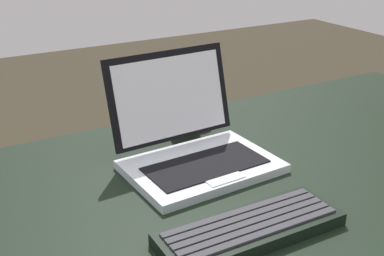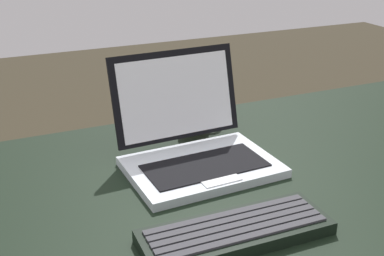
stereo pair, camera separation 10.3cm
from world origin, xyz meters
The scene contains 4 objects.
desk centered at (0.00, 0.00, 0.61)m, with size 1.77×0.76×0.71m.
laptop_front centered at (-0.02, 0.09, 0.75)m, with size 0.32×0.28×0.23m.
external_keyboard centered at (-0.07, -0.20, 0.72)m, with size 0.33×0.12×0.03m.
coffee_mug centered at (0.06, 0.26, 0.76)m, with size 0.11×0.07×0.10m.
Camera 1 is at (-0.51, -0.77, 1.21)m, focal length 46.95 mm.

